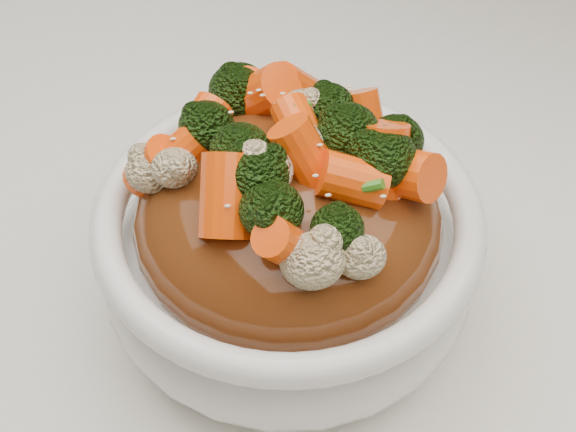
{
  "coord_description": "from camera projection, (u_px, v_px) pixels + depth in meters",
  "views": [
    {
      "loc": [
        -0.04,
        -0.3,
        1.14
      ],
      "look_at": [
        0.0,
        -0.01,
        0.82
      ],
      "focal_mm": 50.0,
      "sensor_mm": 36.0,
      "label": 1
    }
  ],
  "objects": [
    {
      "name": "scallions",
      "position": [
        288.0,
        134.0,
        0.38
      ],
      "size": [
        0.14,
        0.14,
        0.02
      ],
      "primitive_type": null,
      "rotation": [
        0.0,
        0.0,
        0.1
      ],
      "color": "#36791C",
      "rests_on": "sauce_base"
    },
    {
      "name": "carrots",
      "position": [
        288.0,
        136.0,
        0.39
      ],
      "size": [
        0.18,
        0.18,
        0.05
      ],
      "primitive_type": null,
      "rotation": [
        0.0,
        0.0,
        0.1
      ],
      "color": "#FF4D08",
      "rests_on": "sauce_base"
    },
    {
      "name": "sauce_base",
      "position": [
        288.0,
        220.0,
        0.43
      ],
      "size": [
        0.18,
        0.18,
        0.09
      ],
      "primitive_type": "ellipsoid",
      "rotation": [
        0.0,
        0.0,
        0.1
      ],
      "color": "#5B2A0F",
      "rests_on": "bowl"
    },
    {
      "name": "broccoli",
      "position": [
        288.0,
        137.0,
        0.39
      ],
      "size": [
        0.18,
        0.18,
        0.04
      ],
      "primitive_type": null,
      "rotation": [
        0.0,
        0.0,
        0.1
      ],
      "color": "black",
      "rests_on": "sauce_base"
    },
    {
      "name": "cauliflower",
      "position": [
        288.0,
        140.0,
        0.39
      ],
      "size": [
        0.18,
        0.18,
        0.03
      ],
      "primitive_type": null,
      "rotation": [
        0.0,
        0.0,
        0.1
      ],
      "color": "beige",
      "rests_on": "sauce_base"
    },
    {
      "name": "sesame_seeds",
      "position": [
        288.0,
        134.0,
        0.38
      ],
      "size": [
        0.16,
        0.16,
        0.01
      ],
      "primitive_type": null,
      "rotation": [
        0.0,
        0.0,
        0.1
      ],
      "color": "beige",
      "rests_on": "sauce_base"
    },
    {
      "name": "bowl",
      "position": [
        288.0,
        254.0,
        0.45
      ],
      "size": [
        0.23,
        0.23,
        0.08
      ],
      "primitive_type": null,
      "rotation": [
        0.0,
        0.0,
        0.1
      ],
      "color": "white",
      "rests_on": "tablecloth"
    },
    {
      "name": "tablecloth",
      "position": [
        278.0,
        300.0,
        0.5
      ],
      "size": [
        1.2,
        0.8,
        0.04
      ],
      "primitive_type": "cube",
      "color": "white",
      "rests_on": "dining_table"
    }
  ]
}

